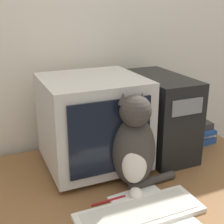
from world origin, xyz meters
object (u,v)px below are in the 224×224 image
Objects in this scene: computer_tower at (159,115)px; crt_monitor at (93,122)px; book_stack at (195,130)px; cat at (134,147)px; keyboard at (140,213)px; pen at (109,201)px.

crt_monitor is at bearing -178.35° from computer_tower.
computer_tower is 0.30m from book_stack.
cat is (0.09, -0.22, -0.04)m from crt_monitor.
keyboard is 1.14× the size of cat.
book_stack is at bearing 37.80° from keyboard.
crt_monitor reaches higher than book_stack.
pen is (-0.39, -0.30, -0.19)m from computer_tower.
book_stack is (0.51, 0.27, -0.12)m from cat.
crt_monitor is 0.36m from pen.
pen is (-0.14, -0.07, -0.16)m from cat.
pen is at bearing -99.60° from crt_monitor.
crt_monitor is at bearing 92.89° from keyboard.
cat reaches higher than pen.
computer_tower is 0.95× the size of keyboard.
pen is at bearing -133.36° from cat.
computer_tower is at bearing -171.15° from book_stack.
pen is (-0.07, 0.12, -0.01)m from keyboard.
keyboard is (-0.32, -0.41, -0.18)m from computer_tower.
keyboard is at bearing -127.85° from computer_tower.
computer_tower is 0.52m from pen.
crt_monitor reaches higher than pen.
crt_monitor is 0.98× the size of computer_tower.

